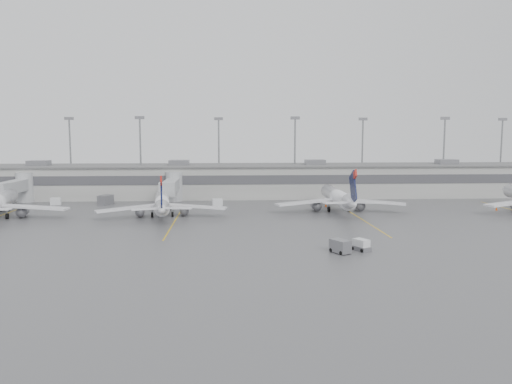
{
  "coord_description": "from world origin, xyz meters",
  "views": [
    {
      "loc": [
        -7.85,
        -70.07,
        15.78
      ],
      "look_at": [
        -2.32,
        24.0,
        5.0
      ],
      "focal_mm": 35.0,
      "sensor_mm": 36.0,
      "label": 1
    }
  ],
  "objects": [
    {
      "name": "gse_loader",
      "position": [
        -35.54,
        44.56,
        1.07
      ],
      "size": [
        3.34,
        4.0,
        2.14
      ],
      "primitive_type": "cube",
      "rotation": [
        0.0,
        0.0,
        -0.41
      ],
      "color": "slate",
      "rests_on": "ground"
    },
    {
      "name": "baggage_tug",
      "position": [
        10.51,
        -3.97,
        0.62
      ],
      "size": [
        2.53,
        2.91,
        1.6
      ],
      "rotation": [
        0.0,
        0.0,
        0.5
      ],
      "color": "silver",
      "rests_on": "ground"
    },
    {
      "name": "ground",
      "position": [
        0.0,
        0.0,
        0.0
      ],
      "size": [
        260.0,
        260.0,
        0.0
      ],
      "primitive_type": "plane",
      "color": "#4E4E50",
      "rests_on": "ground"
    },
    {
      "name": "cone_b",
      "position": [
        -25.53,
        37.44,
        0.31
      ],
      "size": [
        0.38,
        0.38,
        0.61
      ],
      "primitive_type": "cone",
      "color": "#F94F05",
      "rests_on": "ground"
    },
    {
      "name": "cone_d",
      "position": [
        48.81,
        30.57,
        0.39
      ],
      "size": [
        0.48,
        0.48,
        0.77
      ],
      "primitive_type": "cone",
      "color": "#F94F05",
      "rests_on": "ground"
    },
    {
      "name": "terminal",
      "position": [
        -0.01,
        57.98,
        4.17
      ],
      "size": [
        152.0,
        17.0,
        9.45
      ],
      "color": "#9C9C97",
      "rests_on": "ground"
    },
    {
      "name": "jet_mid_left",
      "position": [
        -20.41,
        26.52,
        2.81
      ],
      "size": [
        24.73,
        27.87,
        9.03
      ],
      "rotation": [
        0.0,
        0.0,
        0.12
      ],
      "color": "white",
      "rests_on": "ground"
    },
    {
      "name": "jet_bridge_right",
      "position": [
        -20.5,
        45.72,
        3.87
      ],
      "size": [
        4.0,
        17.2,
        7.0
      ],
      "color": "#A3A6A9",
      "rests_on": "ground"
    },
    {
      "name": "stand_markings",
      "position": [
        -0.0,
        24.0,
        0.01
      ],
      "size": [
        105.25,
        40.0,
        0.01
      ],
      "color": "yellow",
      "rests_on": "ground"
    },
    {
      "name": "jet_bridge_left",
      "position": [
        -55.5,
        45.72,
        3.87
      ],
      "size": [
        4.0,
        17.2,
        7.0
      ],
      "color": "#A3A6A9",
      "rests_on": "ground"
    },
    {
      "name": "gse_uld_b",
      "position": [
        -10.04,
        40.65,
        0.8
      ],
      "size": [
        2.5,
        1.89,
        1.61
      ],
      "primitive_type": "cube",
      "rotation": [
        0.0,
        0.0,
        0.18
      ],
      "color": "silver",
      "rests_on": "ground"
    },
    {
      "name": "gse_uld_a",
      "position": [
        -46.75,
        44.79,
        0.8
      ],
      "size": [
        2.46,
        1.82,
        1.6
      ],
      "primitive_type": "cube",
      "rotation": [
        0.0,
        0.0,
        0.15
      ],
      "color": "silver",
      "rests_on": "ground"
    },
    {
      "name": "baggage_cart",
      "position": [
        7.31,
        -5.17,
        0.95
      ],
      "size": [
        2.77,
        3.25,
        1.82
      ],
      "rotation": [
        0.0,
        0.0,
        0.5
      ],
      "color": "slate",
      "rests_on": "ground"
    },
    {
      "name": "jet_mid_right",
      "position": [
        15.25,
        31.19,
        3.03
      ],
      "size": [
        26.9,
        30.13,
        9.75
      ],
      "rotation": [
        0.0,
        0.0,
        -0.01
      ],
      "color": "white",
      "rests_on": "ground"
    },
    {
      "name": "light_masts",
      "position": [
        0.0,
        63.75,
        12.03
      ],
      "size": [
        142.4,
        8.0,
        20.6
      ],
      "color": "gray",
      "rests_on": "ground"
    },
    {
      "name": "cone_c",
      "position": [
        14.04,
        38.25,
        0.39
      ],
      "size": [
        0.49,
        0.49,
        0.77
      ],
      "primitive_type": "cone",
      "color": "#F94F05",
      "rests_on": "ground"
    },
    {
      "name": "gse_uld_c",
      "position": [
        20.12,
        36.41,
        0.9
      ],
      "size": [
        2.79,
        2.08,
        1.81
      ],
      "primitive_type": "cube",
      "rotation": [
        0.0,
        0.0,
        -0.16
      ],
      "color": "silver",
      "rests_on": "ground"
    }
  ]
}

